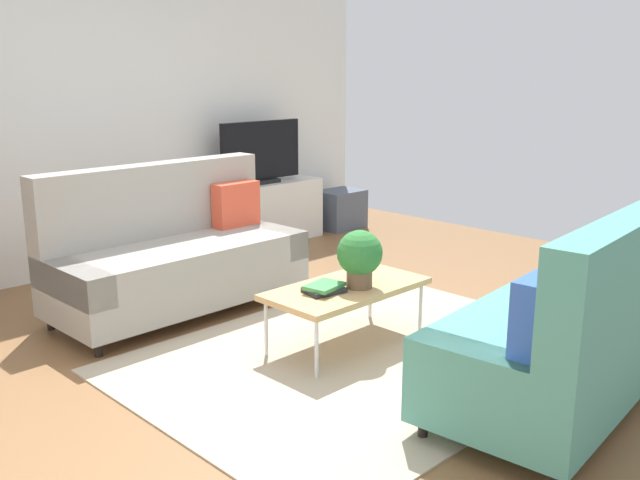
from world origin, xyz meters
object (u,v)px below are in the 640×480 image
(coffee_table, at_px, (347,290))
(vase_0, at_px, (212,179))
(tv, at_px, (261,153))
(potted_plant, at_px, (360,256))
(bottle_0, at_px, (230,178))
(storage_trunk, at_px, (340,209))
(tv_console, at_px, (261,213))
(couch_green, at_px, (575,327))
(couch_beige, at_px, (175,253))
(table_book_0, at_px, (324,290))

(coffee_table, xyz_separation_m, vase_0, (0.85, 2.64, 0.34))
(tv, relative_size, vase_0, 5.22)
(potted_plant, relative_size, bottle_0, 1.88)
(tv, relative_size, potted_plant, 2.64)
(tv, distance_m, storage_trunk, 1.32)
(tv, height_order, vase_0, tv)
(tv_console, distance_m, potted_plant, 3.03)
(couch_green, distance_m, tv, 4.18)
(coffee_table, bearing_deg, tv_console, 61.08)
(vase_0, bearing_deg, bottle_0, -29.60)
(couch_beige, xyz_separation_m, couch_green, (0.68, -2.84, 0.00))
(couch_beige, distance_m, tv_console, 2.16)
(tv_console, bearing_deg, potted_plant, -117.61)
(couch_beige, distance_m, couch_green, 2.92)
(couch_beige, distance_m, storage_trunk, 3.11)
(couch_beige, distance_m, tv, 2.21)
(tv, xyz_separation_m, potted_plant, (-1.40, -2.65, -0.32))
(couch_green, height_order, vase_0, couch_green)
(storage_trunk, height_order, bottle_0, bottle_0)
(storage_trunk, distance_m, potted_plant, 3.60)
(vase_0, xyz_separation_m, bottle_0, (0.16, -0.09, 0.01))
(couch_beige, relative_size, table_book_0, 7.97)
(couch_beige, distance_m, coffee_table, 1.47)
(couch_beige, xyz_separation_m, tv_console, (1.82, 1.17, -0.12))
(couch_beige, distance_m, potted_plant, 1.57)
(tv, relative_size, bottle_0, 4.96)
(table_book_0, bearing_deg, potted_plant, -19.82)
(potted_plant, height_order, bottle_0, bottle_0)
(tv, height_order, bottle_0, tv)
(storage_trunk, height_order, potted_plant, potted_plant)
(bottle_0, bearing_deg, couch_green, -100.21)
(couch_beige, height_order, couch_green, same)
(couch_beige, bearing_deg, coffee_table, 104.38)
(storage_trunk, relative_size, potted_plant, 1.37)
(potted_plant, bearing_deg, table_book_0, 160.18)
(storage_trunk, distance_m, bottle_0, 1.61)
(coffee_table, bearing_deg, couch_green, -78.34)
(bottle_0, bearing_deg, storage_trunk, -2.26)
(coffee_table, xyz_separation_m, table_book_0, (-0.20, 0.01, 0.04))
(couch_beige, relative_size, tv_console, 1.37)
(storage_trunk, relative_size, bottle_0, 2.58)
(storage_trunk, bearing_deg, couch_beige, -159.91)
(coffee_table, bearing_deg, couch_beige, 105.27)
(tv, height_order, storage_trunk, tv)
(tv_console, height_order, potted_plant, potted_plant)
(couch_green, xyz_separation_m, vase_0, (0.56, 4.06, 0.29))
(tv, bearing_deg, couch_beige, -147.74)
(table_book_0, bearing_deg, vase_0, 68.20)
(vase_0, bearing_deg, tv_console, -4.93)
(table_book_0, height_order, bottle_0, bottle_0)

